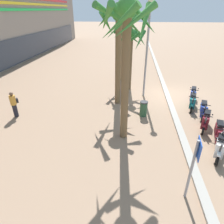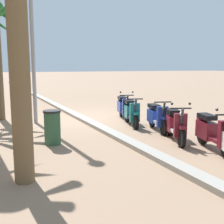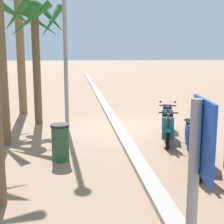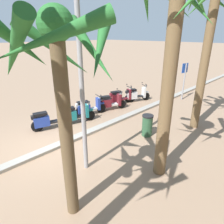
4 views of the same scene
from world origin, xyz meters
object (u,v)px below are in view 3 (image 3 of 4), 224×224
at_px(scooter_blue_far_back, 167,118).
at_px(palm_tree_far_corner, 18,3).
at_px(litter_bin, 60,142).
at_px(street_lamp, 65,15).
at_px(scooter_teal_lead_nearest, 168,127).
at_px(scooter_maroon_last_in_row, 202,150).
at_px(palm_tree_by_mall_entrance, 35,30).
at_px(scooter_blue_mid_centre, 192,136).
at_px(crossing_sign, 194,209).

bearing_deg(scooter_blue_far_back, palm_tree_far_corner, 53.50).
bearing_deg(scooter_blue_far_back, litter_bin, 127.33).
bearing_deg(scooter_blue_far_back, street_lamp, 81.61).
xyz_separation_m(scooter_teal_lead_nearest, litter_bin, (-1.49, 3.25, 0.02)).
bearing_deg(scooter_maroon_last_in_row, scooter_teal_lead_nearest, 2.21).
bearing_deg(scooter_maroon_last_in_row, litter_bin, 73.47).
relative_size(scooter_maroon_last_in_row, litter_bin, 1.78).
bearing_deg(palm_tree_by_mall_entrance, scooter_blue_far_back, -111.59).
xyz_separation_m(scooter_blue_mid_centre, crossing_sign, (-6.15, 2.30, 1.05)).
height_order(scooter_maroon_last_in_row, street_lamp, street_lamp).
xyz_separation_m(palm_tree_by_mall_entrance, palm_tree_far_corner, (2.26, 0.92, 1.23)).
bearing_deg(scooter_blue_mid_centre, street_lamp, 50.41).
relative_size(crossing_sign, palm_tree_by_mall_entrance, 0.52).
bearing_deg(scooter_teal_lead_nearest, scooter_maroon_last_in_row, -177.79).
bearing_deg(street_lamp, crossing_sign, -172.44).
xyz_separation_m(scooter_blue_mid_centre, palm_tree_far_corner, (6.47, 5.55, 4.35)).
bearing_deg(palm_tree_by_mall_entrance, street_lamp, -139.19).
relative_size(scooter_teal_lead_nearest, crossing_sign, 0.74).
distance_m(scooter_maroon_last_in_row, street_lamp, 6.38).
height_order(scooter_maroon_last_in_row, palm_tree_by_mall_entrance, palm_tree_by_mall_entrance).
relative_size(scooter_maroon_last_in_row, scooter_blue_mid_centre, 0.97).
height_order(scooter_blue_mid_centre, palm_tree_far_corner, palm_tree_far_corner).
relative_size(crossing_sign, street_lamp, 0.37).
xyz_separation_m(scooter_blue_mid_centre, scooter_blue_far_back, (2.38, 0.03, 0.02)).
xyz_separation_m(scooter_maroon_last_in_row, palm_tree_far_corner, (7.81, 5.28, 4.34)).
relative_size(scooter_blue_mid_centre, scooter_blue_far_back, 0.98).
height_order(scooter_blue_far_back, street_lamp, street_lamp).
height_order(scooter_maroon_last_in_row, scooter_blue_far_back, same).
bearing_deg(scooter_teal_lead_nearest, litter_bin, 114.57).
bearing_deg(crossing_sign, scooter_blue_far_back, -14.91).
relative_size(scooter_blue_far_back, litter_bin, 1.87).
height_order(scooter_maroon_last_in_row, scooter_blue_mid_centre, scooter_maroon_last_in_row).
relative_size(crossing_sign, litter_bin, 2.53).
bearing_deg(litter_bin, scooter_blue_mid_centre, -84.45).
bearing_deg(crossing_sign, litter_bin, 12.77).
xyz_separation_m(scooter_maroon_last_in_row, street_lamp, (4.24, 3.24, 3.50)).
height_order(scooter_maroon_last_in_row, crossing_sign, crossing_sign).
distance_m(scooter_maroon_last_in_row, litter_bin, 3.49).
distance_m(scooter_blue_far_back, street_lamp, 4.95).
bearing_deg(street_lamp, litter_bin, 178.00).
xyz_separation_m(crossing_sign, palm_tree_far_corner, (12.61, 3.25, 3.29)).
relative_size(scooter_blue_mid_centre, crossing_sign, 0.73).
height_order(scooter_blue_mid_centre, crossing_sign, crossing_sign).
distance_m(scooter_maroon_last_in_row, scooter_blue_far_back, 3.73).
distance_m(scooter_maroon_last_in_row, palm_tree_by_mall_entrance, 7.71).
bearing_deg(palm_tree_by_mall_entrance, palm_tree_far_corner, 22.06).
bearing_deg(scooter_teal_lead_nearest, crossing_sign, 165.08).
height_order(scooter_teal_lead_nearest, street_lamp, street_lamp).
height_order(scooter_blue_mid_centre, street_lamp, street_lamp).
height_order(palm_tree_by_mall_entrance, litter_bin, palm_tree_by_mall_entrance).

